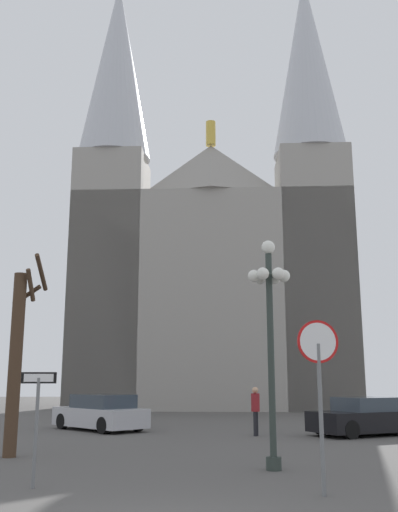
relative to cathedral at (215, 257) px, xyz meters
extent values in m
cube|color=gray|center=(0.05, 1.12, -3.49)|extent=(19.93, 12.04, 14.84)
pyramid|color=gray|center=(-0.17, -3.43, 5.68)|extent=(6.88, 2.33, 3.50)
cylinder|color=gold|center=(-0.17, -3.43, 8.33)|extent=(0.70, 0.70, 1.80)
cube|color=gray|center=(-7.35, -1.64, -1.92)|extent=(5.11, 5.11, 18.00)
cone|color=#B7BAC1|center=(-7.35, -1.64, 14.55)|extent=(5.37, 5.37, 14.94)
cube|color=gray|center=(7.16, -2.34, -1.92)|extent=(5.11, 5.11, 18.00)
cone|color=#B7BAC1|center=(7.16, -2.34, 14.55)|extent=(5.37, 5.37, 14.94)
cylinder|color=slate|center=(1.25, -30.90, -9.55)|extent=(0.08, 0.08, 2.73)
cylinder|color=red|center=(1.25, -30.90, -8.15)|extent=(0.81, 0.17, 0.81)
cylinder|color=white|center=(1.25, -30.92, -8.15)|extent=(0.71, 0.12, 0.71)
cylinder|color=slate|center=(-4.22, -30.13, -9.87)|extent=(0.07, 0.07, 2.09)
cube|color=black|center=(-4.22, -30.13, -8.82)|extent=(0.69, 0.10, 0.22)
cube|color=white|center=(-4.22, -30.15, -8.82)|extent=(0.58, 0.07, 0.16)
cylinder|color=#2D3833|center=(0.72, -27.91, -8.36)|extent=(0.16, 0.16, 5.12)
cylinder|color=#2D3833|center=(0.72, -27.91, -10.77)|extent=(0.36, 0.36, 0.30)
sphere|color=white|center=(0.72, -27.91, -5.63)|extent=(0.34, 0.34, 0.34)
sphere|color=white|center=(1.09, -27.91, -6.35)|extent=(0.31, 0.31, 0.31)
cylinder|color=#2D3833|center=(0.91, -27.91, -6.35)|extent=(0.05, 0.37, 0.05)
sphere|color=white|center=(0.91, -27.59, -6.35)|extent=(0.31, 0.31, 0.31)
cylinder|color=#2D3833|center=(0.82, -27.75, -6.35)|extent=(0.35, 0.23, 0.05)
sphere|color=white|center=(0.54, -27.59, -6.35)|extent=(0.31, 0.31, 0.31)
cylinder|color=#2D3833|center=(0.63, -27.75, -6.35)|extent=(0.35, 0.23, 0.05)
sphere|color=white|center=(0.35, -27.91, -6.35)|extent=(0.31, 0.31, 0.31)
cylinder|color=#2D3833|center=(0.54, -27.91, -6.35)|extent=(0.05, 0.37, 0.05)
sphere|color=white|center=(0.54, -28.23, -6.35)|extent=(0.31, 0.31, 0.31)
cylinder|color=#2D3833|center=(0.63, -28.07, -6.35)|extent=(0.35, 0.23, 0.05)
sphere|color=white|center=(0.91, -28.23, -6.35)|extent=(0.31, 0.31, 0.31)
cylinder|color=#2D3833|center=(0.82, -28.07, -6.35)|extent=(0.35, 0.23, 0.05)
cylinder|color=#473323|center=(-6.12, -25.67, -8.40)|extent=(0.36, 0.36, 5.03)
cylinder|color=#473323|center=(-5.83, -25.68, -6.23)|extent=(0.15, 0.70, 0.88)
cylinder|color=#473323|center=(-6.04, -25.28, -6.46)|extent=(0.88, 0.31, 0.61)
cylinder|color=#473323|center=(-5.55, -25.66, -5.86)|extent=(0.15, 1.23, 0.90)
cube|color=#B7B7BC|center=(-5.10, -17.43, -10.40)|extent=(4.38, 4.44, 0.74)
cube|color=#333D47|center=(-4.95, -17.59, -9.75)|extent=(2.91, 2.93, 0.54)
cylinder|color=black|center=(-6.74, -16.93, -10.60)|extent=(0.60, 0.61, 0.64)
cylinder|color=black|center=(-5.54, -15.77, -10.60)|extent=(0.60, 0.61, 0.64)
cylinder|color=black|center=(-4.67, -19.08, -10.60)|extent=(0.60, 0.61, 0.64)
cylinder|color=black|center=(-3.47, -17.92, -10.60)|extent=(0.60, 0.61, 0.64)
cube|color=black|center=(5.25, -19.59, -10.40)|extent=(4.61, 3.50, 0.73)
cube|color=#333D47|center=(5.44, -19.50, -9.79)|extent=(2.86, 2.54, 0.51)
cylinder|color=black|center=(4.32, -20.97, -10.60)|extent=(0.67, 0.47, 0.64)
cylinder|color=black|center=(3.59, -19.42, -10.60)|extent=(0.67, 0.47, 0.64)
cylinder|color=black|center=(6.18, -18.21, -10.60)|extent=(0.67, 0.47, 0.64)
cylinder|color=black|center=(1.13, -19.78, -10.48)|extent=(0.12, 0.12, 0.87)
cylinder|color=black|center=(1.06, -19.92, -10.48)|extent=(0.12, 0.12, 0.87)
cylinder|color=maroon|center=(1.09, -19.85, -9.72)|extent=(0.32, 0.32, 0.65)
sphere|color=tan|center=(1.09, -19.85, -9.27)|extent=(0.24, 0.24, 0.24)
camera|label=1|loc=(-1.01, -41.92, -8.83)|focal=40.38mm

